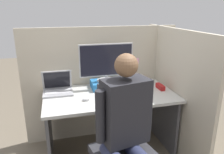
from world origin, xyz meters
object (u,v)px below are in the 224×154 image
at_px(paper_box, 107,84).
at_px(stapler, 160,87).
at_px(office_chair, 123,141).
at_px(carrot_toy, 104,100).
at_px(laptop, 58,89).
at_px(person, 126,128).
at_px(monitor, 106,62).
at_px(coffee_mug, 141,82).

height_order(paper_box, stapler, paper_box).
bearing_deg(office_chair, paper_box, 86.55).
bearing_deg(carrot_toy, stapler, 15.31).
height_order(laptop, person, person).
relative_size(laptop, office_chair, 0.31).
height_order(laptop, carrot_toy, laptop).
bearing_deg(person, paper_box, 85.20).
distance_m(carrot_toy, person, 0.59).
xyz_separation_m(laptop, carrot_toy, (0.44, -0.37, -0.03)).
height_order(paper_box, person, person).
distance_m(monitor, person, 1.01).
bearing_deg(paper_box, stapler, -18.25).
bearing_deg(stapler, monitor, 161.50).
xyz_separation_m(carrot_toy, person, (0.03, -0.59, 0.02)).
relative_size(paper_box, laptop, 1.11).
bearing_deg(laptop, stapler, -8.77).
xyz_separation_m(stapler, coffee_mug, (-0.17, 0.18, 0.02)).
bearing_deg(paper_box, laptop, -178.14).
xyz_separation_m(carrot_toy, coffee_mug, (0.53, 0.37, 0.03)).
distance_m(monitor, carrot_toy, 0.50).
xyz_separation_m(paper_box, carrot_toy, (-0.11, -0.38, -0.02)).
relative_size(person, coffee_mug, 14.29).
relative_size(laptop, person, 0.24).
bearing_deg(laptop, carrot_toy, -39.91).
bearing_deg(paper_box, monitor, 90.00).
xyz_separation_m(office_chair, coffee_mug, (0.46, 0.79, 0.22)).
relative_size(carrot_toy, office_chair, 0.13).
distance_m(paper_box, carrot_toy, 0.40).
height_order(paper_box, coffee_mug, coffee_mug).
bearing_deg(laptop, person, -63.89).
xyz_separation_m(stapler, office_chair, (-0.63, -0.62, -0.21)).
relative_size(office_chair, coffee_mug, 11.13).
distance_m(paper_box, laptop, 0.55).
bearing_deg(paper_box, coffee_mug, -2.31).
bearing_deg(stapler, coffee_mug, 133.74).
distance_m(laptop, office_chair, 0.96).
relative_size(office_chair, person, 0.78).
distance_m(carrot_toy, coffee_mug, 0.64).
xyz_separation_m(monitor, laptop, (-0.55, -0.02, -0.26)).
height_order(stapler, person, person).
bearing_deg(office_chair, carrot_toy, 98.50).
height_order(paper_box, carrot_toy, paper_box).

